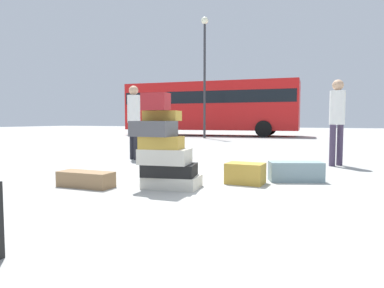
{
  "coord_description": "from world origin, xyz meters",
  "views": [
    {
      "loc": [
        1.6,
        -4.11,
        0.93
      ],
      "look_at": [
        -0.49,
        0.81,
        0.56
      ],
      "focal_mm": 32.28,
      "sensor_mm": 36.0,
      "label": 1
    }
  ],
  "objects": [
    {
      "name": "person_bearded_onlooker",
      "position": [
        -2.83,
        2.82,
        1.04
      ],
      "size": [
        0.3,
        0.3,
        1.73
      ],
      "rotation": [
        0.0,
        0.0,
        -0.58
      ],
      "color": "black",
      "rests_on": "ground"
    },
    {
      "name": "suitcase_slate_foreground_far",
      "position": [
        -1.33,
        1.87,
        0.31
      ],
      "size": [
        0.29,
        0.4,
        0.62
      ],
      "primitive_type": "cube",
      "rotation": [
        0.0,
        0.0,
        0.31
      ],
      "color": "gray",
      "rests_on": "ground"
    },
    {
      "name": "suitcase_tower",
      "position": [
        -0.57,
        0.05,
        0.49
      ],
      "size": [
        0.89,
        0.63,
        1.29
      ],
      "color": "beige",
      "rests_on": "ground"
    },
    {
      "name": "suitcase_tan_behind_tower",
      "position": [
        0.36,
        0.8,
        0.15
      ],
      "size": [
        0.55,
        0.38,
        0.3
      ],
      "primitive_type": "cube",
      "rotation": [
        0.0,
        0.0,
        -0.03
      ],
      "color": "#B28C33",
      "rests_on": "ground"
    },
    {
      "name": "person_tourist_with_camera",
      "position": [
        1.56,
        3.47,
        1.04
      ],
      "size": [
        0.3,
        0.3,
        1.74
      ],
      "rotation": [
        0.0,
        0.0,
        -2.24
      ],
      "color": "#3F334C",
      "rests_on": "ground"
    },
    {
      "name": "lamp_post",
      "position": [
        -4.75,
        12.46,
        3.99
      ],
      "size": [
        0.36,
        0.36,
        6.11
      ],
      "color": "#333338",
      "rests_on": "ground"
    },
    {
      "name": "suitcase_slate_upright_blue",
      "position": [
        1.02,
        1.28,
        0.15
      ],
      "size": [
        0.85,
        0.57,
        0.3
      ],
      "primitive_type": "cube",
      "rotation": [
        0.0,
        0.0,
        0.37
      ],
      "color": "gray",
      "rests_on": "ground"
    },
    {
      "name": "parked_bus",
      "position": [
        -5.58,
        15.62,
        1.83
      ],
      "size": [
        10.47,
        3.29,
        3.15
      ],
      "rotation": [
        0.0,
        0.0,
        0.07
      ],
      "color": "red",
      "rests_on": "ground"
    },
    {
      "name": "suitcase_brown_foreground_near",
      "position": [
        -1.62,
        -0.32,
        0.11
      ],
      "size": [
        0.8,
        0.32,
        0.22
      ],
      "primitive_type": "cube",
      "rotation": [
        0.0,
        0.0,
        0.02
      ],
      "color": "olive",
      "rests_on": "ground"
    },
    {
      "name": "ground_plane",
      "position": [
        0.0,
        0.0,
        0.0
      ],
      "size": [
        80.0,
        80.0,
        0.0
      ],
      "primitive_type": "plane",
      "color": "#9E9E99"
    }
  ]
}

